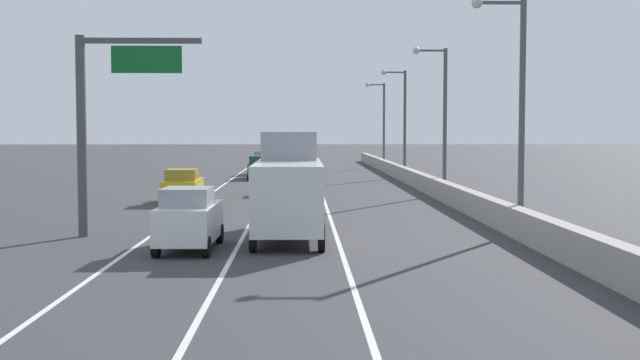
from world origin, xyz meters
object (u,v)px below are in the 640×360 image
object	(u,v)px
car_yellow_1	(183,186)
car_green_0	(260,167)
car_white_2	(189,219)
box_truck	(288,190)
lamp_post_right_fifth	(381,118)
lamp_post_right_second	(515,97)
lamp_post_right_fourth	(402,115)
overhead_sign_gantry	(101,110)
car_silver_4	(263,163)
lamp_post_right_third	(440,109)
car_gray_3	(287,178)

from	to	relation	value
car_yellow_1	car_green_0	bearing A→B (deg)	81.69
car_white_2	box_truck	bearing A→B (deg)	41.24
lamp_post_right_fifth	car_green_0	world-z (taller)	lamp_post_right_fifth
lamp_post_right_second	car_yellow_1	world-z (taller)	lamp_post_right_second
lamp_post_right_fourth	box_truck	xyz separation A→B (m)	(-8.98, -37.85, -3.49)
overhead_sign_gantry	car_silver_4	world-z (taller)	overhead_sign_gantry
overhead_sign_gantry	lamp_post_right_fifth	size ratio (longest dim) A/B	0.83
overhead_sign_gantry	lamp_post_right_second	xyz separation A→B (m)	(15.70, 0.78, 0.55)
overhead_sign_gantry	car_silver_4	size ratio (longest dim) A/B	1.73
box_truck	car_white_2	bearing A→B (deg)	-138.76
lamp_post_right_second	lamp_post_right_fifth	bearing A→B (deg)	89.59
car_green_0	car_white_2	world-z (taller)	car_white_2
car_green_0	box_truck	size ratio (longest dim) A/B	0.58
car_green_0	box_truck	distance (m)	36.00
lamp_post_right_second	lamp_post_right_third	world-z (taller)	same
car_yellow_1	car_silver_4	bearing A→B (deg)	83.69
lamp_post_right_second	box_truck	distance (m)	9.51
lamp_post_right_fourth	lamp_post_right_fifth	size ratio (longest dim) A/B	1.00
car_white_2	car_silver_4	world-z (taller)	car_silver_4
overhead_sign_gantry	lamp_post_right_third	bearing A→B (deg)	49.85
car_green_0	box_truck	bearing A→B (deg)	-85.35
lamp_post_right_fifth	car_silver_4	xyz separation A→B (m)	(-12.06, -13.52, -4.22)
car_gray_3	box_truck	xyz separation A→B (m)	(0.40, -20.86, 0.80)
overhead_sign_gantry	car_gray_3	bearing A→B (deg)	72.04
car_silver_4	lamp_post_right_second	bearing A→B (deg)	-74.17
lamp_post_right_second	car_white_2	bearing A→B (deg)	-160.48
lamp_post_right_fourth	car_green_0	bearing A→B (deg)	-170.60
lamp_post_right_third	lamp_post_right_fourth	bearing A→B (deg)	90.27
lamp_post_right_fourth	car_green_0	world-z (taller)	lamp_post_right_fourth
lamp_post_right_fourth	car_gray_3	distance (m)	19.87
car_green_0	car_gray_3	distance (m)	15.22
overhead_sign_gantry	lamp_post_right_fourth	distance (m)	40.51
lamp_post_right_second	box_truck	bearing A→B (deg)	-170.92
lamp_post_right_fifth	car_silver_4	bearing A→B (deg)	-131.74
overhead_sign_gantry	car_white_2	bearing A→B (deg)	-43.01
box_truck	lamp_post_right_second	bearing A→B (deg)	9.08
car_green_0	car_yellow_1	xyz separation A→B (m)	(-3.12, -21.35, -0.02)
lamp_post_right_second	lamp_post_right_third	size ratio (longest dim) A/B	1.00
car_yellow_1	box_truck	distance (m)	15.75
lamp_post_right_second	car_yellow_1	distance (m)	20.23
lamp_post_right_third	box_truck	xyz separation A→B (m)	(-9.07, -19.62, -3.49)
lamp_post_right_fourth	car_yellow_1	size ratio (longest dim) A/B	2.05
overhead_sign_gantry	lamp_post_right_third	distance (m)	24.88
lamp_post_right_fifth	box_truck	bearing A→B (deg)	-99.24
car_silver_4	overhead_sign_gantry	bearing A→B (deg)	-95.49
car_white_2	lamp_post_right_third	bearing A→B (deg)	61.26
lamp_post_right_third	car_gray_3	size ratio (longest dim) A/B	1.99
lamp_post_right_second	box_truck	xyz separation A→B (m)	(-8.73, -1.40, -3.49)
car_silver_4	lamp_post_right_third	bearing A→B (deg)	-62.36
lamp_post_right_fifth	car_gray_3	distance (m)	36.73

